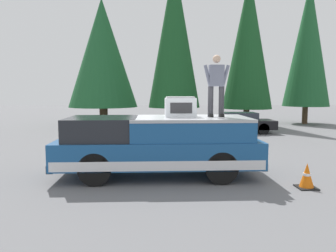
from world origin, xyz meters
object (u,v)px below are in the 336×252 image
person_on_truck_bed (216,84)px  traffic_cone (307,176)px  compressor_unit (180,107)px  pickup_truck (158,145)px  parked_car_black (237,123)px

person_on_truck_bed → traffic_cone: person_on_truck_bed is taller
compressor_unit → person_on_truck_bed: size_ratio=0.50×
traffic_cone → compressor_unit: bearing=64.7°
traffic_cone → pickup_truck: bearing=69.8°
compressor_unit → parked_car_black: bearing=-23.6°
person_on_truck_bed → parked_car_black: (9.27, -3.03, -1.97)m
compressor_unit → traffic_cone: (-1.41, -2.99, -1.64)m
compressor_unit → parked_car_black: 10.11m
pickup_truck → compressor_unit: size_ratio=6.60×
pickup_truck → parked_car_black: size_ratio=1.35×
compressor_unit → parked_car_black: (9.18, -4.01, -1.35)m
compressor_unit → parked_car_black: size_ratio=0.20×
pickup_truck → parked_car_black: (9.28, -4.63, -0.29)m
compressor_unit → person_on_truck_bed: (-0.08, -0.98, 0.62)m
compressor_unit → traffic_cone: compressor_unit is taller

